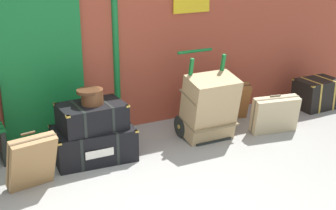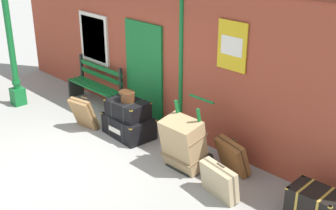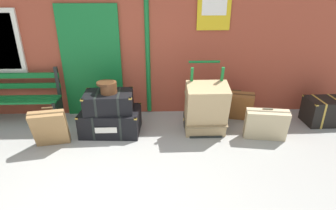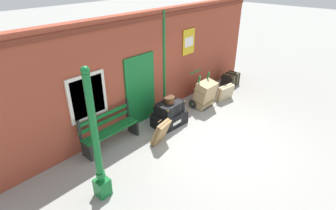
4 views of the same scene
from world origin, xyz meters
TOP-DOWN VIEW (x-y plane):
  - brick_facade at (-0.02, 2.60)m, footprint 10.40×0.35m
  - steamer_trunk_base at (-0.14, 1.65)m, footprint 1.05×0.71m
  - steamer_trunk_middle at (-0.15, 1.64)m, footprint 0.83×0.58m
  - round_hatbox at (-0.14, 1.64)m, footprint 0.33×0.29m
  - porters_trolley at (1.49, 1.69)m, footprint 0.71×0.61m
  - large_brown_trunk at (1.49, 1.51)m, footprint 0.70×0.60m
  - suitcase_cream at (2.15, 2.03)m, footprint 0.70×0.50m
  - suitcase_charcoal at (2.47, 1.30)m, footprint 0.71×0.38m
  - suitcase_beige at (-1.01, 1.18)m, footprint 0.58×0.46m
  - corner_trunk at (3.77, 1.84)m, footprint 0.70×0.51m

SIDE VIEW (x-z plane):
  - steamer_trunk_base at x=-0.14m, z-range 0.00..0.42m
  - corner_trunk at x=3.77m, z-range 0.00..0.48m
  - porters_trolley at x=1.49m, z-range -0.33..0.87m
  - suitcase_charcoal at x=2.47m, z-range -0.01..0.55m
  - suitcase_cream at x=2.15m, z-range 0.00..0.60m
  - suitcase_beige at x=-1.01m, z-range 0.00..0.68m
  - large_brown_trunk at x=1.49m, z-range 0.00..0.95m
  - steamer_trunk_middle at x=-0.15m, z-range 0.42..0.74m
  - round_hatbox at x=-0.14m, z-range 0.75..0.95m
  - brick_facade at x=-0.02m, z-range 0.00..3.20m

